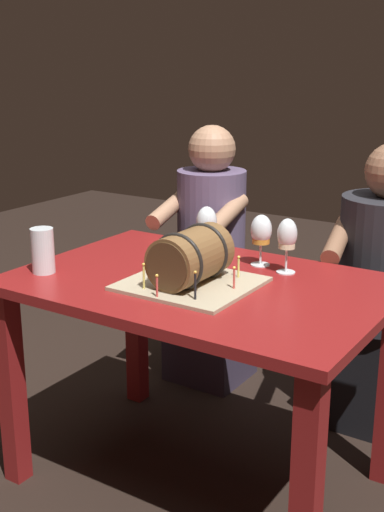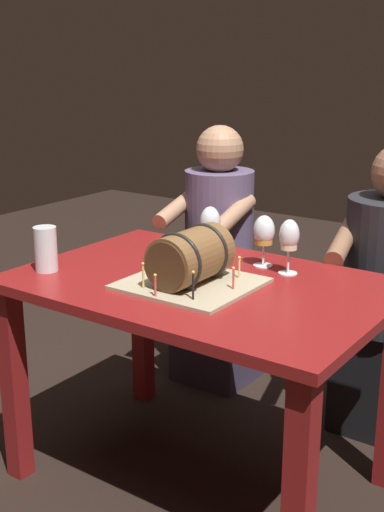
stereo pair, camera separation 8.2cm
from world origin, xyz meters
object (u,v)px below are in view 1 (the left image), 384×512
(wine_glass_empty, at_px, (207,223))
(beer_pint, at_px, (43,252))
(person_seated_left, at_px, (211,269))
(wine_glass_white, at_px, (287,237))
(barrel_cake, at_px, (192,261))
(wine_glass_amber, at_px, (261,232))
(person_seated_right, at_px, (383,297))
(dining_table, at_px, (201,315))

(wine_glass_empty, height_order, beer_pint, wine_glass_empty)
(wine_glass_empty, xyz_separation_m, person_seated_left, (-0.27, 0.48, -0.35))
(wine_glass_white, height_order, person_seated_left, person_seated_left)
(barrel_cake, relative_size, wine_glass_white, 2.11)
(wine_glass_amber, distance_m, person_seated_left, 0.75)
(beer_pint, height_order, person_seated_left, person_seated_left)
(wine_glass_empty, distance_m, person_seated_right, 0.78)
(barrel_cake, distance_m, wine_glass_amber, 0.33)
(dining_table, relative_size, wine_glass_white, 6.45)
(barrel_cake, xyz_separation_m, wine_glass_empty, (-0.13, 0.30, 0.05))
(person_seated_right, bearing_deg, beer_pint, -133.74)
(wine_glass_amber, bearing_deg, beer_pint, -140.61)
(beer_pint, height_order, person_seated_right, person_seated_right)
(person_seated_left, xyz_separation_m, person_seated_right, (0.80, 0.00, 0.02))
(person_seated_right, bearing_deg, barrel_cake, -116.86)
(wine_glass_amber, bearing_deg, wine_glass_white, -14.81)
(wine_glass_white, xyz_separation_m, wine_glass_empty, (-0.33, 0.01, 0.00))
(beer_pint, bearing_deg, wine_glass_empty, 50.82)
(wine_glass_empty, height_order, person_seated_right, person_seated_right)
(wine_glass_empty, bearing_deg, wine_glass_amber, 6.00)
(wine_glass_amber, relative_size, person_seated_left, 0.15)
(person_seated_left, distance_m, person_seated_right, 0.80)
(wine_glass_white, bearing_deg, wine_glass_empty, 178.62)
(person_seated_left, bearing_deg, dining_table, -60.89)
(barrel_cake, xyz_separation_m, person_seated_right, (0.39, 0.78, -0.28))
(wine_glass_white, distance_m, beer_pint, 0.83)
(wine_glass_empty, relative_size, person_seated_left, 0.16)
(wine_glass_white, xyz_separation_m, beer_pint, (-0.70, -0.45, -0.06))
(barrel_cake, relative_size, beer_pint, 2.58)
(barrel_cake, height_order, person_seated_left, person_seated_left)
(person_seated_left, bearing_deg, wine_glass_empty, -60.33)
(person_seated_left, bearing_deg, wine_glass_amber, -43.34)
(wine_glass_amber, relative_size, person_seated_right, 0.16)
(wine_glass_white, relative_size, person_seated_right, 0.16)
(barrel_cake, height_order, wine_glass_amber, barrel_cake)
(beer_pint, bearing_deg, wine_glass_amber, 39.39)
(dining_table, relative_size, beer_pint, 7.88)
(wine_glass_amber, relative_size, beer_pint, 1.18)
(dining_table, xyz_separation_m, person_seated_left, (-0.40, 0.72, -0.10))
(dining_table, bearing_deg, person_seated_right, 60.86)
(dining_table, distance_m, wine_glass_empty, 0.37)
(wine_glass_empty, bearing_deg, beer_pint, -129.18)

